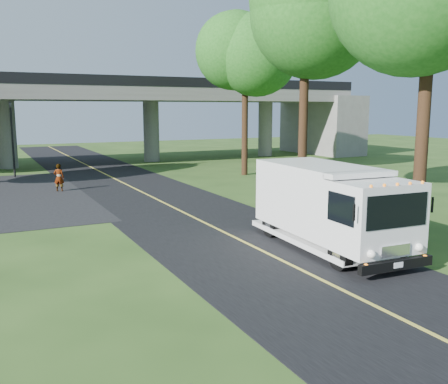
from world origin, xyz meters
TOP-DOWN VIEW (x-y plane):
  - ground at (0.00, 0.00)m, footprint 120.00×120.00m
  - road at (0.00, 10.00)m, footprint 7.00×90.00m
  - lane_line at (0.00, 10.00)m, footprint 0.12×90.00m
  - overpass at (0.00, 32.00)m, footprint 54.00×10.00m
  - traffic_signal at (-6.00, 26.00)m, footprint 0.18×0.22m
  - tree_right_mid at (6.41, 8.84)m, footprint 6.62×6.52m
  - tree_right_far at (9.21, 19.84)m, footprint 5.77×5.67m
  - step_van at (2.20, 1.78)m, footprint 2.86×6.87m
  - pedestrian at (-4.16, 18.32)m, footprint 0.70×0.61m

SIDE VIEW (x-z plane):
  - ground at x=0.00m, z-range 0.00..0.00m
  - road at x=0.00m, z-range 0.00..0.02m
  - lane_line at x=0.00m, z-range 0.03..0.03m
  - pedestrian at x=-4.16m, z-range 0.00..1.61m
  - step_van at x=2.20m, z-range 0.12..2.95m
  - traffic_signal at x=-6.00m, z-range 0.60..5.80m
  - overpass at x=0.00m, z-range 0.91..8.21m
  - tree_right_far at x=9.21m, z-range 2.81..13.80m
  - tree_right_mid at x=6.41m, z-range 3.24..15.98m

